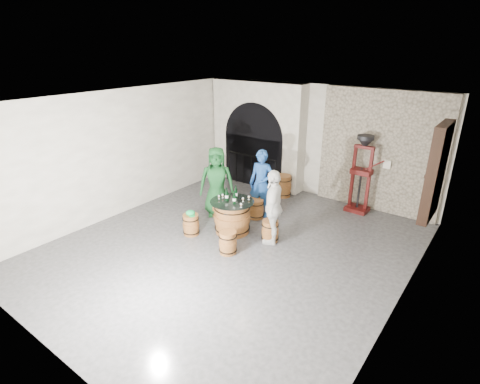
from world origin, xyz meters
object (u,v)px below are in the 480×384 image
Objects in this scene: person_blue at (261,184)px; barrel_stool_right at (270,231)px; side_barrel at (283,186)px; wine_bottle_center at (234,198)px; barrel_stool_near_left at (191,225)px; person_white at (273,207)px; wine_bottle_right at (236,193)px; barrel_table at (232,217)px; barrel_stool_left at (219,207)px; barrel_stool_near_right at (228,242)px; wine_bottle_left at (227,195)px; barrel_stool_far at (256,209)px; person_green at (217,182)px; corking_press at (362,168)px.

barrel_stool_right is at bearing -60.60° from person_blue.
wine_bottle_center is at bearing -83.56° from side_barrel.
barrel_stool_near_left is 2.02m from person_white.
wine_bottle_center and wine_bottle_right have the same top height.
barrel_table reaches higher than barrel_stool_left.
wine_bottle_right is at bearing 102.14° from barrel_table.
barrel_stool_near_right is 1.57× the size of wine_bottle_right.
wine_bottle_center reaches higher than barrel_stool_near_left.
barrel_table reaches higher than side_barrel.
barrel_stool_near_left is 0.30× the size of person_white.
wine_bottle_left is 2.79m from side_barrel.
side_barrel is (-0.31, 2.76, -0.61)m from wine_bottle_center.
barrel_stool_right is 1.00× the size of barrel_stool_near_left.
barrel_table is at bearing 148.74° from wine_bottle_center.
wine_bottle_right is (-0.57, 1.03, 0.68)m from barrel_stool_near_right.
barrel_table is 3.19× the size of wine_bottle_left.
side_barrel is at bearing 96.44° from wine_bottle_center.
person_blue reaches higher than barrel_table.
barrel_stool_far and barrel_stool_right have the same top height.
person_white is 2.66× the size of side_barrel.
barrel_stool_left is at bearing -154.25° from person_blue.
wine_bottle_left is (-0.15, -1.02, 0.68)m from barrel_stool_far.
wine_bottle_right is 2.56m from side_barrel.
person_blue reaches higher than wine_bottle_center.
wine_bottle_right is at bearing -114.45° from person_white.
person_white is at bearing 9.55° from barrel_stool_right.
barrel_stool_near_left is 0.28× the size of person_green.
barrel_stool_near_right is (-0.44, -0.99, 0.00)m from barrel_stool_right.
wine_bottle_center reaches higher than side_barrel.
barrel_stool_right is (0.95, -0.82, 0.00)m from barrel_stool_far.
side_barrel is (0.66, 2.18, 0.07)m from barrel_stool_left.
person_green is (-1.47, 1.39, 0.66)m from barrel_stool_near_right.
barrel_stool_right is 1.09m from barrel_stool_near_right.
corking_press is (2.80, 2.47, 0.96)m from barrel_stool_left.
corking_press reaches higher than person_white.
barrel_stool_far is 1.00× the size of barrel_stool_near_left.
barrel_table is at bearing -69.12° from person_green.
barrel_stool_far is at bearing -151.93° from person_white.
barrel_stool_far is 0.29× the size of person_blue.
person_blue is 1.02× the size of person_white.
barrel_table is at bearing -121.41° from corking_press.
barrel_stool_near_left is 1.57× the size of wine_bottle_left.
barrel_stool_far is 2.95m from corking_press.
person_white is 0.83× the size of corking_press.
barrel_stool_far is at bearing 85.51° from wine_bottle_right.
barrel_stool_right is at bearing 9.55° from barrel_table.
wine_bottle_left is 0.16× the size of corking_press.
corking_press reaches higher than wine_bottle_right.
barrel_stool_left and barrel_stool_near_right have the same top height.
barrel_stool_right is 1.22m from wine_bottle_right.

